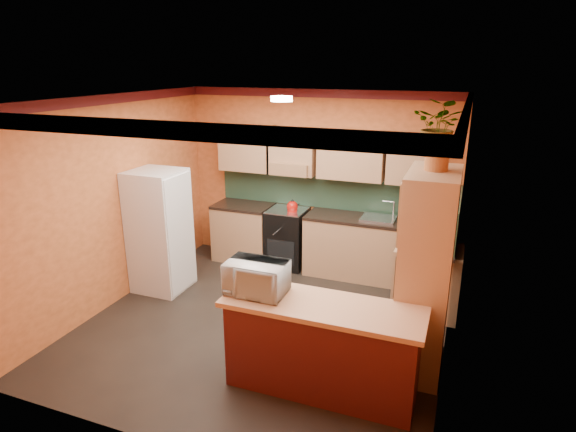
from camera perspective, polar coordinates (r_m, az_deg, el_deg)
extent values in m
plane|color=black|center=(6.07, -2.80, -12.65)|extent=(4.20, 4.20, 0.00)
cube|color=white|center=(5.25, -3.25, 13.70)|extent=(4.20, 4.20, 0.04)
cube|color=#D8703A|center=(7.40, 3.55, 4.31)|extent=(4.20, 0.04, 2.70)
cube|color=#D8703A|center=(3.83, -15.92, -9.65)|extent=(4.20, 0.04, 2.70)
cube|color=#D8703A|center=(6.61, -19.93, 1.60)|extent=(0.04, 4.20, 2.70)
cube|color=#D8703A|center=(5.08, 19.27, -3.06)|extent=(0.04, 4.20, 2.70)
cube|color=#203C29|center=(7.37, 5.36, 2.87)|extent=(3.70, 0.02, 0.53)
cube|color=#203C29|center=(6.46, 19.53, -0.24)|extent=(0.02, 1.40, 0.53)
cube|color=tan|center=(7.12, 3.98, 7.46)|extent=(3.10, 0.34, 0.70)
cylinder|color=white|center=(5.80, -0.77, 13.72)|extent=(0.26, 0.26, 0.06)
cube|color=tan|center=(7.33, 4.50, -3.30)|extent=(3.65, 0.60, 0.88)
cube|color=black|center=(7.18, 4.59, 0.13)|extent=(3.65, 0.62, 0.04)
cube|color=black|center=(7.51, -0.08, -2.59)|extent=(0.58, 0.58, 0.91)
cube|color=silver|center=(7.01, 10.68, -0.28)|extent=(0.48, 0.40, 0.03)
cube|color=tan|center=(6.38, 16.13, -7.31)|extent=(0.60, 0.80, 0.88)
cube|color=black|center=(6.21, 16.49, -3.45)|extent=(0.62, 0.80, 0.04)
cube|color=silver|center=(6.86, -14.97, -1.72)|extent=(0.68, 0.66, 1.70)
cube|color=tan|center=(5.03, 15.98, -6.64)|extent=(0.48, 0.90, 2.10)
cylinder|color=#9A5025|center=(4.74, 17.19, 6.16)|extent=(0.22, 0.22, 0.16)
imported|color=tan|center=(4.69, 17.56, 10.13)|extent=(0.56, 0.53, 0.50)
cube|color=#541315|center=(4.79, 4.00, -15.55)|extent=(1.80, 0.55, 0.88)
cube|color=tan|center=(4.55, 4.12, -10.66)|extent=(1.90, 0.65, 0.05)
imported|color=silver|center=(4.68, -3.77, -7.29)|extent=(0.58, 0.39, 0.32)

